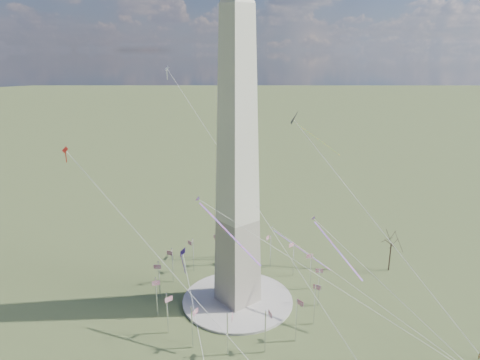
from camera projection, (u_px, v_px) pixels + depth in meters
ground at (238, 301)px, 140.25m from camera, size 2000.00×2000.00×0.00m
plaza at (238, 300)px, 140.13m from camera, size 36.00×36.00×0.80m
washington_monument at (237, 159)px, 126.29m from camera, size 15.56×15.56×100.00m
flagpole_ring at (238, 281)px, 138.13m from camera, size 54.40×54.40×13.00m
tree_near at (392, 240)px, 156.42m from camera, size 9.76×9.76×17.08m
person_east at (479, 356)px, 113.69m from camera, size 0.70×0.50×1.83m
kite_delta_black at (296, 122)px, 157.57m from camera, size 17.59×17.18×16.50m
kite_diamond_purple at (183, 255)px, 117.59m from camera, size 2.39×2.89×8.46m
kite_streamer_left at (330, 240)px, 127.79m from camera, size 1.89×20.05×13.77m
kite_streamer_mid at (219, 222)px, 115.78m from camera, size 6.58×21.44×14.97m
kite_streamer_right at (292, 243)px, 160.96m from camera, size 14.99×20.20×16.37m
kite_small_red at (65, 151)px, 123.70m from camera, size 1.33×1.97×4.86m
kite_small_white at (167, 70)px, 155.71m from camera, size 1.54×2.35×5.10m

